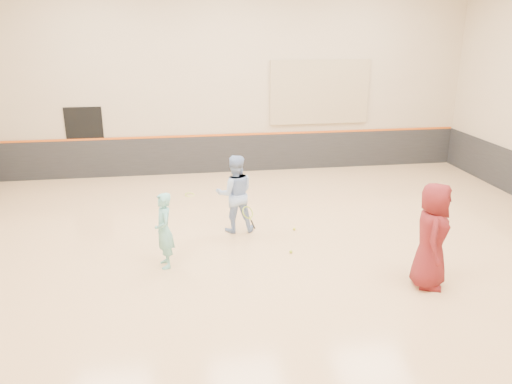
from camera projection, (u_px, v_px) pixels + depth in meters
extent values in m
cube|color=tan|center=(264.00, 253.00, 10.64)|extent=(15.00, 12.00, 0.20)
cube|color=#CAB493|center=(231.00, 77.00, 15.29)|extent=(15.00, 0.02, 6.00)
cube|color=#CAB493|center=(391.00, 224.00, 4.03)|extent=(15.00, 0.02, 6.00)
cube|color=#232326|center=(233.00, 154.00, 16.01)|extent=(14.90, 0.04, 1.20)
cube|color=#D85914|center=(232.00, 135.00, 15.81)|extent=(14.90, 0.03, 0.06)
cube|color=tan|center=(320.00, 92.00, 15.80)|extent=(3.20, 0.08, 2.00)
cube|color=black|center=(86.00, 143.00, 15.21)|extent=(1.10, 0.05, 2.20)
imported|color=#73C7C4|center=(164.00, 231.00, 9.63)|extent=(0.47, 0.61, 1.51)
imported|color=#96B3E8|center=(235.00, 194.00, 11.28)|extent=(0.87, 0.68, 1.79)
imported|color=maroon|center=(432.00, 236.00, 8.84)|extent=(0.96, 1.13, 1.95)
sphere|color=#AFCA2F|center=(291.00, 252.00, 10.39)|extent=(0.07, 0.07, 0.07)
sphere|color=#BDD431|center=(448.00, 228.00, 8.70)|extent=(0.07, 0.07, 0.07)
sphere|color=yellow|center=(294.00, 229.00, 11.56)|extent=(0.07, 0.07, 0.07)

